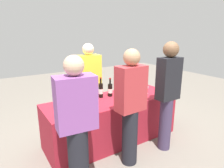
{
  "coord_description": "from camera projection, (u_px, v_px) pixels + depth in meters",
  "views": [
    {
      "loc": [
        -1.64,
        -2.57,
        1.81
      ],
      "look_at": [
        0.0,
        0.0,
        0.98
      ],
      "focal_mm": 31.74,
      "sensor_mm": 36.0,
      "label": 1
    }
  ],
  "objects": [
    {
      "name": "ground_plane",
      "position": [
        112.0,
        139.0,
        3.42
      ],
      "size": [
        12.0,
        12.0,
        0.0
      ],
      "primitive_type": "plane",
      "color": "slate"
    },
    {
      "name": "tasting_table",
      "position": [
        112.0,
        119.0,
        3.32
      ],
      "size": [
        2.19,
        0.78,
        0.73
      ],
      "primitive_type": "cube",
      "color": "maroon",
      "rests_on": "ground_plane"
    },
    {
      "name": "wine_bottle_0",
      "position": [
        89.0,
        94.0,
        3.11
      ],
      "size": [
        0.07,
        0.07,
        0.31
      ],
      "color": "black",
      "rests_on": "tasting_table"
    },
    {
      "name": "wine_bottle_1",
      "position": [
        101.0,
        90.0,
        3.26
      ],
      "size": [
        0.07,
        0.07,
        0.34
      ],
      "color": "black",
      "rests_on": "tasting_table"
    },
    {
      "name": "wine_bottle_2",
      "position": [
        110.0,
        90.0,
        3.33
      ],
      "size": [
        0.08,
        0.08,
        0.32
      ],
      "color": "black",
      "rests_on": "tasting_table"
    },
    {
      "name": "wine_bottle_3",
      "position": [
        122.0,
        88.0,
        3.4
      ],
      "size": [
        0.07,
        0.07,
        0.31
      ],
      "color": "black",
      "rests_on": "tasting_table"
    },
    {
      "name": "wine_bottle_4",
      "position": [
        126.0,
        87.0,
        3.53
      ],
      "size": [
        0.07,
        0.07,
        0.3
      ],
      "color": "black",
      "rests_on": "tasting_table"
    },
    {
      "name": "wine_bottle_5",
      "position": [
        135.0,
        86.0,
        3.54
      ],
      "size": [
        0.07,
        0.07,
        0.32
      ],
      "color": "black",
      "rests_on": "tasting_table"
    },
    {
      "name": "wine_bottle_6",
      "position": [
        141.0,
        84.0,
        3.64
      ],
      "size": [
        0.07,
        0.07,
        0.33
      ],
      "color": "black",
      "rests_on": "tasting_table"
    },
    {
      "name": "wine_glass_0",
      "position": [
        86.0,
        100.0,
        2.9
      ],
      "size": [
        0.07,
        0.07,
        0.13
      ],
      "color": "silver",
      "rests_on": "tasting_table"
    },
    {
      "name": "wine_glass_1",
      "position": [
        123.0,
        96.0,
        3.07
      ],
      "size": [
        0.07,
        0.07,
        0.14
      ],
      "color": "silver",
      "rests_on": "tasting_table"
    },
    {
      "name": "wine_glass_2",
      "position": [
        146.0,
        88.0,
        3.47
      ],
      "size": [
        0.07,
        0.07,
        0.15
      ],
      "color": "silver",
      "rests_on": "tasting_table"
    },
    {
      "name": "ice_bucket",
      "position": [
        69.0,
        101.0,
        2.87
      ],
      "size": [
        0.18,
        0.18,
        0.16
      ],
      "primitive_type": "cylinder",
      "color": "silver",
      "rests_on": "tasting_table"
    },
    {
      "name": "server_pouring",
      "position": [
        89.0,
        83.0,
        3.73
      ],
      "size": [
        0.44,
        0.26,
        1.59
      ],
      "rotation": [
        0.0,
        0.0,
        3.09
      ],
      "color": "brown",
      "rests_on": "ground_plane"
    },
    {
      "name": "guest_0",
      "position": [
        77.0,
        123.0,
        2.14
      ],
      "size": [
        0.45,
        0.28,
        1.58
      ],
      "rotation": [
        0.0,
        0.0,
        -0.11
      ],
      "color": "black",
      "rests_on": "ground_plane"
    },
    {
      "name": "guest_1",
      "position": [
        131.0,
        105.0,
        2.6
      ],
      "size": [
        0.4,
        0.23,
        1.6
      ],
      "rotation": [
        0.0,
        0.0,
        0.04
      ],
      "color": "black",
      "rests_on": "ground_plane"
    },
    {
      "name": "guest_2",
      "position": [
        168.0,
        92.0,
        2.92
      ],
      "size": [
        0.35,
        0.22,
        1.67
      ],
      "rotation": [
        0.0,
        0.0,
        -0.02
      ],
      "color": "#3F3351",
      "rests_on": "ground_plane"
    }
  ]
}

